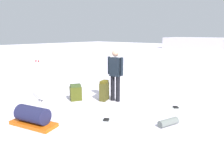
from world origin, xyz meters
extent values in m
plane|color=white|center=(0.00, 0.00, 0.00)|extent=(80.00, 80.00, 0.00)
cylinder|color=black|center=(-0.33, 0.42, 0.42)|extent=(0.14, 0.14, 0.85)
cylinder|color=black|center=(-0.14, 0.46, 0.42)|extent=(0.14, 0.14, 0.85)
cube|color=black|center=(-0.24, 0.44, 1.15)|extent=(0.37, 0.27, 0.60)
cylinder|color=black|center=(-0.47, 0.40, 1.18)|extent=(0.09, 0.09, 0.58)
cylinder|color=black|center=(0.00, 0.48, 1.18)|extent=(0.09, 0.09, 0.58)
sphere|color=tan|center=(-0.24, 0.44, 1.59)|extent=(0.22, 0.22, 0.22)
cube|color=silver|center=(0.66, -1.01, 0.01)|extent=(1.59, 1.06, 0.02)
cube|color=black|center=(0.66, -1.01, 0.04)|extent=(0.15, 0.13, 0.03)
cube|color=silver|center=(0.61, -0.92, 0.01)|extent=(1.59, 1.06, 0.02)
cube|color=black|center=(0.61, -0.92, 0.04)|extent=(0.15, 0.13, 0.03)
cube|color=silver|center=(1.58, 1.12, 0.01)|extent=(1.35, 1.17, 0.02)
cube|color=black|center=(1.58, 1.12, 0.04)|extent=(0.15, 0.14, 0.03)
cube|color=silver|center=(1.64, 1.04, 0.01)|extent=(1.35, 1.17, 0.02)
cube|color=black|center=(1.64, 1.04, 0.04)|extent=(0.15, 0.14, 0.03)
cube|color=#4C481B|center=(-0.55, 0.24, 0.30)|extent=(0.31, 0.42, 0.60)
cube|color=#584D15|center=(-0.55, 0.24, 0.64)|extent=(0.28, 0.38, 0.08)
cube|color=#484D16|center=(-1.28, -0.38, 0.23)|extent=(0.42, 0.46, 0.47)
cube|color=#3B4D24|center=(-1.28, -0.38, 0.51)|extent=(0.38, 0.41, 0.08)
cylinder|color=#BAB6C3|center=(-2.10, -1.26, 0.66)|extent=(0.02, 0.02, 1.32)
sphere|color=#A51919|center=(-2.10, -1.26, 1.35)|extent=(0.05, 0.05, 0.05)
cylinder|color=black|center=(-2.10, -1.26, 0.06)|extent=(0.07, 0.07, 0.01)
cylinder|color=#BAB6C3|center=(-1.99, -1.23, 0.66)|extent=(0.02, 0.02, 1.32)
sphere|color=#A51919|center=(-1.99, -1.23, 1.35)|extent=(0.05, 0.05, 0.05)
cylinder|color=black|center=(-1.99, -1.23, 0.06)|extent=(0.07, 0.07, 0.01)
cube|color=#E75C10|center=(-0.54, -2.33, 0.04)|extent=(1.27, 0.75, 0.09)
cylinder|color=#222448|center=(-0.54, -2.33, 0.29)|extent=(0.91, 0.61, 0.40)
cylinder|color=slate|center=(1.97, -0.19, 0.09)|extent=(0.36, 0.58, 0.18)
camera|label=1|loc=(3.91, -4.56, 2.19)|focal=32.56mm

